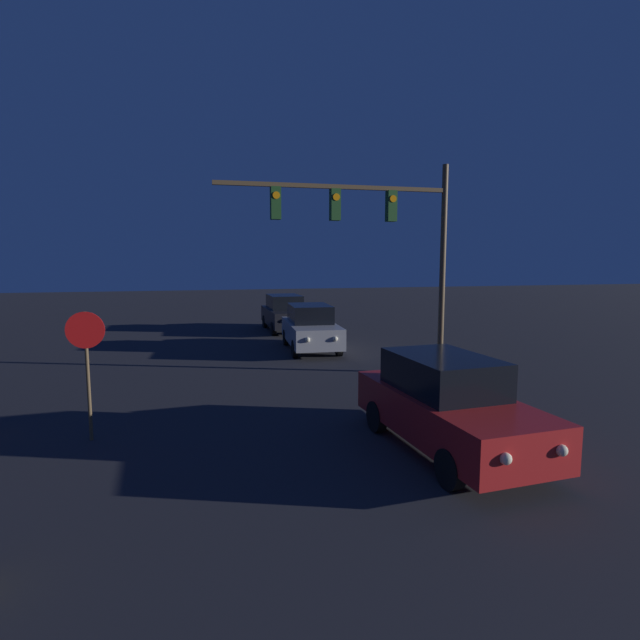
# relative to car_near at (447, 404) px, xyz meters

# --- Properties ---
(car_near) EXTENTS (2.13, 4.67, 1.79)m
(car_near) POSITION_rel_car_near_xyz_m (0.00, 0.00, 0.00)
(car_near) COLOR #B21E1E
(car_near) RESTS_ON ground_plane
(car_mid) EXTENTS (2.03, 4.64, 1.79)m
(car_mid) POSITION_rel_car_near_xyz_m (-0.21, 10.80, 0.00)
(car_mid) COLOR #99999E
(car_mid) RESTS_ON ground_plane
(car_far) EXTENTS (1.91, 4.60, 1.79)m
(car_far) POSITION_rel_car_near_xyz_m (-0.28, 16.35, 0.00)
(car_far) COLOR black
(car_far) RESTS_ON ground_plane
(traffic_signal_mast) EXTENTS (7.02, 0.30, 6.44)m
(traffic_signal_mast) POSITION_rel_car_near_xyz_m (0.81, 5.89, 3.59)
(traffic_signal_mast) COLOR brown
(traffic_signal_mast) RESTS_ON ground_plane
(stop_sign) EXTENTS (0.72, 0.07, 2.59)m
(stop_sign) POSITION_rel_car_near_xyz_m (-6.65, 2.14, 0.91)
(stop_sign) COLOR brown
(stop_sign) RESTS_ON ground_plane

